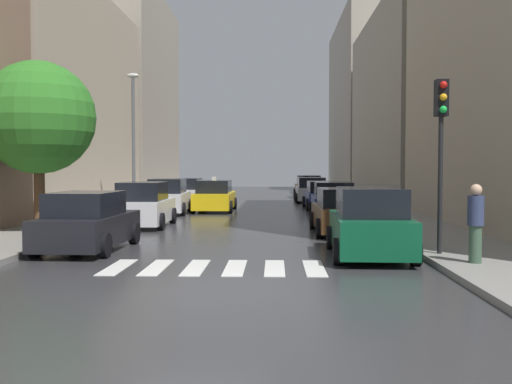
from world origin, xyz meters
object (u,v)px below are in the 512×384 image
Objects in this scene: parked_car_left_third at (168,197)px; parked_car_right_nearest at (370,225)px; parked_car_left_second at (144,206)px; parked_car_right_sixth at (308,187)px; parked_car_right_second at (344,212)px; pedestrian_near_tree at (476,221)px; parked_car_right_fifth at (311,190)px; lamp_post_left at (133,132)px; street_tree_left at (38,118)px; taxi_midroad at (215,197)px; traffic_light_right_corner at (441,127)px; parked_car_right_third at (333,201)px; parked_car_left_fourth at (187,193)px; parked_car_right_fourth at (322,196)px; parked_car_left_nearest at (88,223)px.

parked_car_left_third is 1.04× the size of parked_car_right_nearest.
parked_car_right_sixth is at bearing -19.50° from parked_car_left_second.
pedestrian_near_tree is at bearing -164.56° from parked_car_right_second.
parked_car_right_fifth is at bearing -24.71° from parked_car_left_second.
parked_car_right_nearest is 0.63× the size of lamp_post_left.
parked_car_left_second is 5.20m from street_tree_left.
lamp_post_left is (-3.76, -2.03, 3.27)m from taxi_midroad.
traffic_light_right_corner is at bearing -102.02° from parked_car_right_nearest.
parked_car_right_second is 6.30m from parked_car_right_third.
parked_car_right_fifth is at bearing -39.12° from parked_car_left_third.
traffic_light_right_corner reaches higher than parked_car_left_fourth.
parked_car_left_third is 8.73m from parked_car_right_fourth.
parked_car_right_sixth is at bearing -28.54° from parked_car_left_third.
pedestrian_near_tree is at bearing -104.07° from parked_car_left_nearest.
parked_car_right_fourth is 6.12m from taxi_midroad.
traffic_light_right_corner is at bearing -96.28° from parked_car_left_nearest.
parked_car_right_second is 0.96× the size of taxi_midroad.
parked_car_left_nearest is 0.75× the size of street_tree_left.
parked_car_left_fourth is 21.94m from parked_car_right_nearest.
pedestrian_near_tree is at bearing -53.61° from lamp_post_left.
street_tree_left reaches higher than parked_car_right_third.
parked_car_right_nearest is (7.75, -20.52, 0.05)m from parked_car_left_fourth.
parked_car_left_nearest is at bearing 161.99° from parked_car_right_fifth.
traffic_light_right_corner is at bearing -155.01° from parked_car_left_fourth.
parked_car_right_sixth is 2.65× the size of pedestrian_near_tree.
parked_car_right_nearest is at bearing -179.82° from parked_car_right_sixth.
parked_car_left_second is 0.98× the size of parked_car_right_nearest.
parked_car_right_third is 1.12× the size of parked_car_right_fourth.
parked_car_right_fourth is 0.95× the size of traffic_light_right_corner.
parked_car_right_fourth is 10.88m from lamp_post_left.
lamp_post_left reaches higher than parked_car_right_third.
parked_car_right_fourth is 11.85m from parked_car_right_sixth.
parked_car_left_nearest is 7.65m from parked_car_right_nearest.
parked_car_right_third is 5.94m from parked_car_right_fourth.
traffic_light_right_corner is at bearing -51.89° from lamp_post_left.
parked_car_right_third is 12.51m from traffic_light_right_corner.
pedestrian_near_tree is (7.63, -17.49, 0.32)m from taxi_midroad.
parked_car_right_fifth is at bearing -16.07° from parked_car_left_nearest.
parked_car_left_third is at bearing 30.82° from parked_car_right_nearest.
pedestrian_near_tree reaches higher than parked_car_right_sixth.
pedestrian_near_tree reaches higher than parked_car_right_fourth.
parked_car_left_third is at bearing 74.60° from street_tree_left.
parked_car_left_second is 7.18m from lamp_post_left.
parked_car_left_third is at bearing 1.46° from parked_car_left_second.
parked_car_right_second is 2.52× the size of pedestrian_near_tree.
parked_car_right_fourth is at bearing 94.66° from traffic_light_right_corner.
parked_car_right_third is at bearing 34.63° from street_tree_left.
lamp_post_left is at bearing 9.81° from parked_car_left_nearest.
parked_car_right_third reaches higher than parked_car_right_fourth.
lamp_post_left is at bearing 16.15° from parked_car_left_second.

